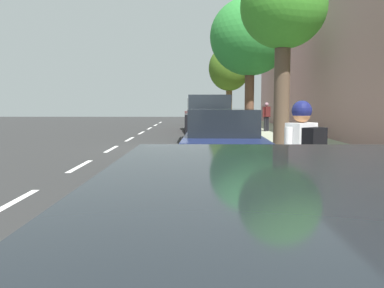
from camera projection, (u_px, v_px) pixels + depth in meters
ground at (181, 148)px, 15.75m from camera, size 71.94×71.94×0.00m
sidewalk at (297, 147)px, 15.70m from camera, size 4.09×44.96×0.12m
curb_edge at (240, 146)px, 15.72m from camera, size 0.16×44.96×0.12m
lane_stripe_centre at (112, 149)px, 15.40m from camera, size 0.14×44.20×0.01m
lane_stripe_bike_edge at (200, 148)px, 15.74m from camera, size 0.12×44.96×0.01m
building_facade at (363, 55)px, 15.36m from camera, size 0.50×44.96×6.77m
parked_sedan_dark_blue_second at (222, 142)px, 9.98m from camera, size 1.93×4.45×1.52m
parked_suv_black_mid at (209, 118)px, 18.01m from camera, size 2.00×4.71×1.99m
parked_pickup_red_far at (203, 116)px, 25.17m from camera, size 2.31×5.42×1.95m
parked_sedan_tan_farthest at (204, 115)px, 32.86m from camera, size 2.03×4.49×1.52m
bicycle_at_curb at (278, 194)px, 5.99m from camera, size 1.46×1.06×0.78m
cyclist_with_backpack at (303, 152)px, 5.46m from camera, size 0.55×0.53×1.70m
street_tree_near_cyclist at (283, 11)px, 12.06m from camera, size 2.45×2.45×5.46m
street_tree_mid_block at (250, 37)px, 19.51m from camera, size 3.69×3.69×6.37m
street_tree_far_end at (229, 69)px, 31.75m from camera, size 3.08×3.08×5.84m
pedestrian_on_phone at (266, 115)px, 23.32m from camera, size 0.50×0.43×1.57m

